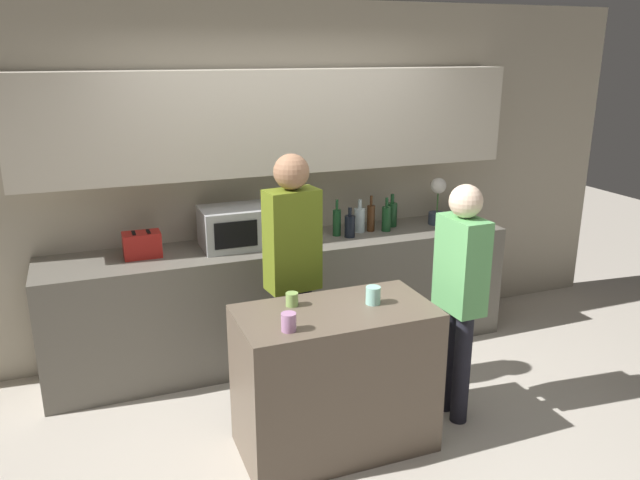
{
  "coord_description": "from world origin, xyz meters",
  "views": [
    {
      "loc": [
        -1.4,
        -2.94,
        2.34
      ],
      "look_at": [
        -0.12,
        0.37,
        1.25
      ],
      "focal_mm": 35.0,
      "sensor_mm": 36.0,
      "label": 1
    }
  ],
  "objects": [
    {
      "name": "bottle_3",
      "position": [
        0.74,
        1.44,
        1.04
      ],
      "size": [
        0.06,
        0.06,
        0.29
      ],
      "color": "#472814",
      "rests_on": "back_counter"
    },
    {
      "name": "toaster",
      "position": [
        -1.06,
        1.42,
        1.02
      ],
      "size": [
        0.26,
        0.16,
        0.18
      ],
      "color": "#B21E19",
      "rests_on": "back_counter"
    },
    {
      "name": "kitchen_island",
      "position": [
        -0.12,
        0.12,
        0.45
      ],
      "size": [
        1.15,
        0.6,
        0.9
      ],
      "color": "brown",
      "rests_on": "ground_plane"
    },
    {
      "name": "microwave",
      "position": [
        -0.37,
        1.42,
        1.08
      ],
      "size": [
        0.52,
        0.39,
        0.3
      ],
      "color": "#B7BABC",
      "rests_on": "back_counter"
    },
    {
      "name": "back_wall",
      "position": [
        0.0,
        1.66,
        1.54
      ],
      "size": [
        6.4,
        0.4,
        2.7
      ],
      "color": "#B2A893",
      "rests_on": "ground_plane"
    },
    {
      "name": "bottle_0",
      "position": [
        0.43,
        1.41,
        1.04
      ],
      "size": [
        0.06,
        0.06,
        0.29
      ],
      "color": "#194723",
      "rests_on": "back_counter"
    },
    {
      "name": "ground_plane",
      "position": [
        0.0,
        0.0,
        0.0
      ],
      "size": [
        14.0,
        14.0,
        0.0
      ],
      "primitive_type": "plane",
      "color": "beige"
    },
    {
      "name": "person_left",
      "position": [
        0.74,
        0.14,
        0.92
      ],
      "size": [
        0.21,
        0.35,
        1.57
      ],
      "rotation": [
        0.0,
        0.0,
        -4.68
      ],
      "color": "black",
      "rests_on": "ground_plane"
    },
    {
      "name": "person_center",
      "position": [
        -0.19,
        0.68,
        1.03
      ],
      "size": [
        0.36,
        0.23,
        1.72
      ],
      "rotation": [
        0.0,
        0.0,
        -3.02
      ],
      "color": "black",
      "rests_on": "ground_plane"
    },
    {
      "name": "back_counter",
      "position": [
        0.0,
        1.39,
        0.46
      ],
      "size": [
        3.6,
        0.62,
        0.93
      ],
      "color": "#6B665B",
      "rests_on": "ground_plane"
    },
    {
      "name": "cup_1",
      "position": [
        -0.46,
        -0.05,
        0.95
      ],
      "size": [
        0.08,
        0.08,
        0.1
      ],
      "color": "#C087BA",
      "rests_on": "kitchen_island"
    },
    {
      "name": "cup_0",
      "position": [
        0.12,
        0.12,
        0.95
      ],
      "size": [
        0.09,
        0.09,
        0.11
      ],
      "color": "#9EE4D3",
      "rests_on": "kitchen_island"
    },
    {
      "name": "potted_plant",
      "position": [
        1.35,
        1.42,
        1.12
      ],
      "size": [
        0.14,
        0.14,
        0.39
      ],
      "color": "#333D4C",
      "rests_on": "back_counter"
    },
    {
      "name": "cup_2",
      "position": [
        -0.33,
        0.26,
        0.94
      ],
      "size": [
        0.07,
        0.07,
        0.08
      ],
      "color": "#91BA60",
      "rests_on": "kitchen_island"
    },
    {
      "name": "bottle_5",
      "position": [
        0.96,
        1.5,
        1.03
      ],
      "size": [
        0.09,
        0.09,
        0.27
      ],
      "color": "#194723",
      "rests_on": "back_counter"
    },
    {
      "name": "bottle_2",
      "position": [
        0.65,
        1.45,
        1.03
      ],
      "size": [
        0.09,
        0.09,
        0.27
      ],
      "color": "silver",
      "rests_on": "back_counter"
    },
    {
      "name": "bottle_4",
      "position": [
        0.86,
        1.39,
        1.03
      ],
      "size": [
        0.07,
        0.07,
        0.28
      ],
      "color": "#194723",
      "rests_on": "back_counter"
    },
    {
      "name": "bottle_1",
      "position": [
        0.51,
        1.34,
        1.02
      ],
      "size": [
        0.08,
        0.08,
        0.24
      ],
      "color": "black",
      "rests_on": "back_counter"
    }
  ]
}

